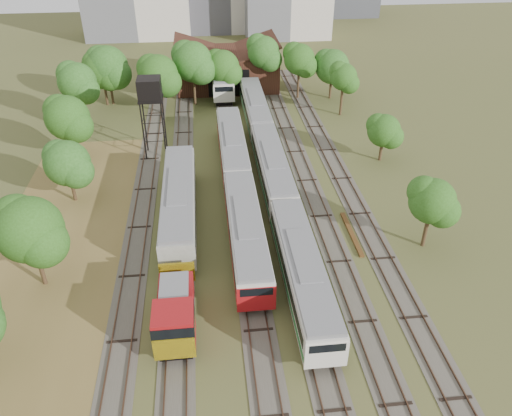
{
  "coord_description": "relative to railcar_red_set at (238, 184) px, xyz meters",
  "views": [
    {
      "loc": [
        -5.04,
        -22.91,
        27.88
      ],
      "look_at": [
        -0.76,
        16.13,
        2.5
      ],
      "focal_mm": 35.0,
      "sensor_mm": 36.0,
      "label": 1
    }
  ],
  "objects": [
    {
      "name": "railcar_red_set",
      "position": [
        0.0,
        0.0,
        0.0
      ],
      "size": [
        2.98,
        34.58,
        3.68
      ],
      "color": "black",
      "rests_on": "ground"
    },
    {
      "name": "railcar_rear",
      "position": [
        0.0,
        34.25,
        0.14
      ],
      "size": [
        3.19,
        16.08,
        3.95
      ],
      "color": "black",
      "rests_on": "ground"
    },
    {
      "name": "maintenance_shed",
      "position": [
        1.0,
        36.29,
        0.97
      ],
      "size": [
        16.45,
        11.55,
        7.58
      ],
      "color": "#341813",
      "rests_on": "ground"
    },
    {
      "name": "ground",
      "position": [
        2.0,
        -21.69,
        -1.95
      ],
      "size": [
        240.0,
        240.0,
        0.0
      ],
      "primitive_type": "plane",
      "color": "#475123",
      "rests_on": "ground"
    },
    {
      "name": "old_grey_coach",
      "position": [
        -6.0,
        -3.1,
        0.18
      ],
      "size": [
        3.14,
        18.0,
        3.89
      ],
      "color": "black",
      "rests_on": "ground"
    },
    {
      "name": "tree_band_far",
      "position": [
        -1.96,
        28.57,
        3.86
      ],
      "size": [
        38.98,
        10.96,
        9.35
      ],
      "color": "#382616",
      "rests_on": "ground"
    },
    {
      "name": "tree_band_left",
      "position": [
        -18.32,
        1.1,
        3.44
      ],
      "size": [
        8.03,
        64.16,
        8.68
      ],
      "color": "#382616",
      "rests_on": "ground"
    },
    {
      "name": "dry_grass_patch",
      "position": [
        -16.0,
        -13.69,
        -1.93
      ],
      "size": [
        14.0,
        60.0,
        0.04
      ],
      "primitive_type": "cube",
      "color": "brown",
      "rests_on": "ground"
    },
    {
      "name": "water_tower",
      "position": [
        -9.15,
        11.78,
        6.16
      ],
      "size": [
        2.77,
        2.77,
        9.62
      ],
      "color": "black",
      "rests_on": "ground"
    },
    {
      "name": "tree_band_right",
      "position": [
        16.81,
        5.12,
        2.76
      ],
      "size": [
        5.44,
        35.44,
        7.45
      ],
      "color": "#382616",
      "rests_on": "ground"
    },
    {
      "name": "railcar_green_set",
      "position": [
        4.0,
        2.97,
        -0.01
      ],
      "size": [
        2.95,
        52.07,
        3.65
      ],
      "color": "black",
      "rests_on": "ground"
    },
    {
      "name": "rail_pile_far",
      "position": [
        10.2,
        -7.35,
        -1.83
      ],
      "size": [
        0.44,
        7.03,
        0.23
      ],
      "primitive_type": "cube",
      "color": "brown",
      "rests_on": "ground"
    },
    {
      "name": "shunter_locomotive",
      "position": [
        -6.0,
        -18.03,
        -0.12
      ],
      "size": [
        2.89,
        8.1,
        3.78
      ],
      "color": "black",
      "rests_on": "ground"
    },
    {
      "name": "tracks",
      "position": [
        1.33,
        3.31,
        -1.9
      ],
      "size": [
        24.6,
        80.0,
        0.19
      ],
      "color": "#4C473D",
      "rests_on": "ground"
    }
  ]
}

